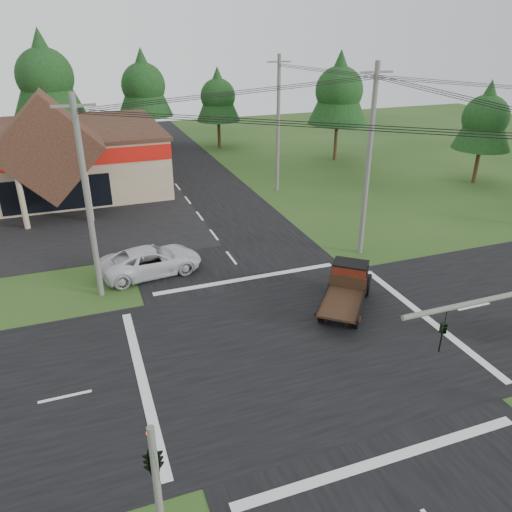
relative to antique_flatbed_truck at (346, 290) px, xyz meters
name	(u,v)px	position (x,y,z in m)	size (l,w,h in m)	color
ground	(298,346)	(-3.61, -2.17, -1.10)	(120.00, 120.00, 0.00)	#234117
road_ns	(298,346)	(-3.61, -2.17, -1.09)	(12.00, 120.00, 0.02)	black
road_ew	(298,346)	(-3.61, -2.17, -1.09)	(120.00, 12.00, 0.02)	black
traffic_signal_corner	(152,449)	(-11.11, -9.49, 2.43)	(0.53, 2.48, 4.40)	#595651
utility_pole_nw	(87,200)	(-11.61, 5.83, 4.29)	(2.00, 0.30, 10.50)	#595651
utility_pole_ne	(368,162)	(4.39, 5.83, 4.79)	(2.00, 0.30, 11.50)	#595651
utility_pole_n	(278,124)	(4.39, 19.83, 4.64)	(2.00, 0.30, 11.20)	#595651
tree_row_c	(44,74)	(-13.61, 38.83, 7.62)	(7.28, 7.28, 13.13)	#332316
tree_row_d	(143,83)	(-3.61, 39.83, 6.28)	(6.16, 6.16, 11.11)	#332316
tree_row_e	(218,95)	(4.39, 37.83, 4.93)	(5.04, 5.04, 9.09)	#332316
tree_side_ne	(339,88)	(14.39, 27.83, 6.28)	(6.16, 6.16, 11.11)	#332316
tree_side_e_near	(486,116)	(22.39, 15.83, 4.93)	(5.04, 5.04, 9.09)	#332316
antique_flatbed_truck	(346,290)	(0.00, 0.00, 0.00)	(2.01, 5.25, 2.20)	#4E130B
white_pickup	(151,261)	(-8.60, 7.45, -0.29)	(2.68, 5.81, 1.61)	silver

